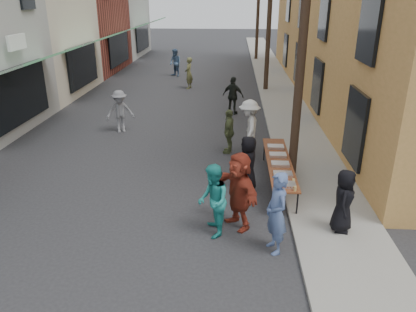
# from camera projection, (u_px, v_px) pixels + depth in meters

# --- Properties ---
(ground) EXTENTS (120.00, 120.00, 0.00)m
(ground) POSITION_uv_depth(u_px,v_px,m) (134.00, 220.00, 10.17)
(ground) COLOR #28282B
(ground) RESTS_ON ground
(sidewalk) EXTENTS (2.20, 60.00, 0.10)m
(sidewalk) POSITION_uv_depth(u_px,v_px,m) (277.00, 90.00, 23.76)
(sidewalk) COLOR gray
(sidewalk) RESTS_ON ground
(storefront_row) EXTENTS (8.00, 37.00, 9.00)m
(storefront_row) POSITION_uv_depth(u_px,v_px,m) (17.00, 16.00, 23.08)
(storefront_row) COLOR maroon
(storefront_row) RESTS_ON ground
(building_ochre) EXTENTS (10.00, 28.00, 10.00)m
(building_ochre) POSITION_uv_depth(u_px,v_px,m) (406.00, 0.00, 20.63)
(building_ochre) COLOR #B78641
(building_ochre) RESTS_ON ground
(utility_pole_near) EXTENTS (0.26, 0.26, 9.00)m
(utility_pole_near) POSITION_uv_depth(u_px,v_px,m) (304.00, 25.00, 11.02)
(utility_pole_near) COLOR #2D2116
(utility_pole_near) RESTS_ON ground
(utility_pole_mid) EXTENTS (0.26, 0.26, 9.00)m
(utility_pole_mid) POSITION_uv_depth(u_px,v_px,m) (270.00, 9.00, 22.14)
(utility_pole_mid) COLOR #2D2116
(utility_pole_mid) RESTS_ON ground
(utility_pole_far) EXTENTS (0.26, 0.26, 9.00)m
(utility_pole_far) POSITION_uv_depth(u_px,v_px,m) (258.00, 4.00, 33.25)
(utility_pole_far) COLOR #2D2116
(utility_pole_far) RESTS_ON ground
(serving_table) EXTENTS (0.70, 4.00, 0.75)m
(serving_table) POSITION_uv_depth(u_px,v_px,m) (279.00, 162.00, 11.82)
(serving_table) COLOR maroon
(serving_table) RESTS_ON ground
(catering_tray_sausage) EXTENTS (0.50, 0.33, 0.08)m
(catering_tray_sausage) POSITION_uv_depth(u_px,v_px,m) (286.00, 185.00, 10.26)
(catering_tray_sausage) COLOR maroon
(catering_tray_sausage) RESTS_ON serving_table
(catering_tray_foil_b) EXTENTS (0.50, 0.33, 0.08)m
(catering_tray_foil_b) POSITION_uv_depth(u_px,v_px,m) (283.00, 174.00, 10.86)
(catering_tray_foil_b) COLOR #B2B2B7
(catering_tray_foil_b) RESTS_ON serving_table
(catering_tray_buns) EXTENTS (0.50, 0.33, 0.08)m
(catering_tray_buns) POSITION_uv_depth(u_px,v_px,m) (280.00, 164.00, 11.51)
(catering_tray_buns) COLOR tan
(catering_tray_buns) RESTS_ON serving_table
(catering_tray_foil_d) EXTENTS (0.50, 0.33, 0.08)m
(catering_tray_foil_d) POSITION_uv_depth(u_px,v_px,m) (278.00, 155.00, 12.16)
(catering_tray_foil_d) COLOR #B2B2B7
(catering_tray_foil_d) RESTS_ON serving_table
(catering_tray_buns_end) EXTENTS (0.50, 0.33, 0.08)m
(catering_tray_buns_end) POSITION_uv_depth(u_px,v_px,m) (276.00, 147.00, 12.81)
(catering_tray_buns_end) COLOR tan
(catering_tray_buns_end) RESTS_ON serving_table
(condiment_jar_a) EXTENTS (0.07, 0.07, 0.08)m
(condiment_jar_a) POSITION_uv_depth(u_px,v_px,m) (278.00, 190.00, 10.00)
(condiment_jar_a) COLOR #A57F26
(condiment_jar_a) RESTS_ON serving_table
(condiment_jar_b) EXTENTS (0.07, 0.07, 0.08)m
(condiment_jar_b) POSITION_uv_depth(u_px,v_px,m) (278.00, 188.00, 10.09)
(condiment_jar_b) COLOR #A57F26
(condiment_jar_b) RESTS_ON serving_table
(condiment_jar_c) EXTENTS (0.07, 0.07, 0.08)m
(condiment_jar_c) POSITION_uv_depth(u_px,v_px,m) (277.00, 186.00, 10.18)
(condiment_jar_c) COLOR #A57F26
(condiment_jar_c) RESTS_ON serving_table
(cup_stack) EXTENTS (0.08, 0.08, 0.12)m
(cup_stack) POSITION_uv_depth(u_px,v_px,m) (295.00, 189.00, 10.01)
(cup_stack) COLOR tan
(cup_stack) RESTS_ON serving_table
(guest_front_a) EXTENTS (0.53, 0.80, 1.63)m
(guest_front_a) POSITION_uv_depth(u_px,v_px,m) (248.00, 164.00, 11.48)
(guest_front_a) COLOR black
(guest_front_a) RESTS_ON ground
(guest_front_b) EXTENTS (0.64, 0.79, 1.87)m
(guest_front_b) POSITION_uv_depth(u_px,v_px,m) (276.00, 213.00, 8.65)
(guest_front_b) COLOR #4E6598
(guest_front_b) RESTS_ON ground
(guest_front_c) EXTENTS (0.80, 0.95, 1.76)m
(guest_front_c) POSITION_uv_depth(u_px,v_px,m) (213.00, 201.00, 9.27)
(guest_front_c) COLOR teal
(guest_front_c) RESTS_ON ground
(guest_front_d) EXTENTS (0.83, 1.33, 1.98)m
(guest_front_d) POSITION_uv_depth(u_px,v_px,m) (249.00, 128.00, 13.93)
(guest_front_d) COLOR silver
(guest_front_d) RESTS_ON ground
(guest_front_e) EXTENTS (0.55, 0.99, 1.59)m
(guest_front_e) POSITION_uv_depth(u_px,v_px,m) (229.00, 131.00, 14.24)
(guest_front_e) COLOR #576238
(guest_front_e) RESTS_ON ground
(guest_queue_back) EXTENTS (1.45, 1.79, 1.91)m
(guest_queue_back) POSITION_uv_depth(u_px,v_px,m) (239.00, 190.00, 9.60)
(guest_queue_back) COLOR maroon
(guest_queue_back) RESTS_ON ground
(server) EXTENTS (0.69, 0.86, 1.53)m
(server) POSITION_uv_depth(u_px,v_px,m) (344.00, 201.00, 9.31)
(server) COLOR black
(server) RESTS_ON sidewalk
(passerby_left) EXTENTS (1.27, 1.01, 1.72)m
(passerby_left) POSITION_uv_depth(u_px,v_px,m) (120.00, 111.00, 16.39)
(passerby_left) COLOR slate
(passerby_left) RESTS_ON ground
(passerby_mid) EXTENTS (1.11, 0.80, 1.75)m
(passerby_mid) POSITION_uv_depth(u_px,v_px,m) (233.00, 96.00, 18.84)
(passerby_mid) COLOR black
(passerby_mid) RESTS_ON ground
(passerby_right) EXTENTS (0.55, 0.74, 1.83)m
(passerby_right) POSITION_uv_depth(u_px,v_px,m) (189.00, 73.00, 24.00)
(passerby_right) COLOR brown
(passerby_right) RESTS_ON ground
(passerby_far) EXTENTS (1.12, 1.11, 1.83)m
(passerby_far) POSITION_uv_depth(u_px,v_px,m) (175.00, 63.00, 27.60)
(passerby_far) COLOR #48678C
(passerby_far) RESTS_ON ground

